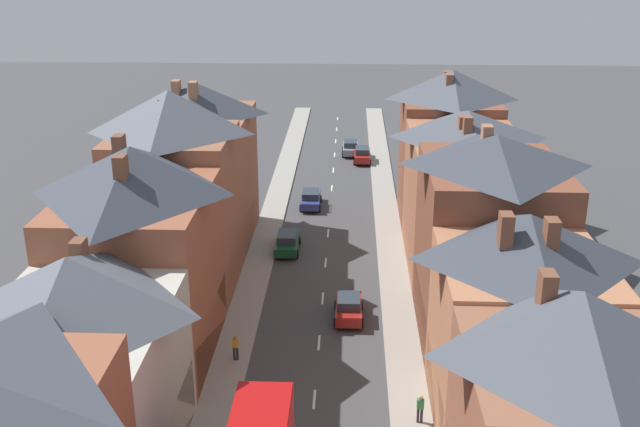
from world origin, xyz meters
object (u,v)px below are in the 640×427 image
object	(u,v)px
car_near_silver	(287,242)
pedestrian_mid_left	(420,407)
car_mid_black	(311,199)
car_mid_white	(362,154)
car_parked_left_a	(350,148)
car_near_blue	(349,307)
pedestrian_mid_right	(235,346)

from	to	relation	value
car_near_silver	pedestrian_mid_left	xyz separation A→B (m)	(8.59, -22.12, 0.23)
car_near_silver	car_mid_black	distance (m)	10.43
car_near_silver	car_mid_white	size ratio (longest dim) A/B	1.01
car_parked_left_a	pedestrian_mid_left	world-z (taller)	pedestrian_mid_left
car_near_blue	car_mid_white	world-z (taller)	car_mid_white
car_mid_white	pedestrian_mid_left	size ratio (longest dim) A/B	2.71
car_near_silver	car_mid_white	world-z (taller)	car_mid_white
car_near_blue	pedestrian_mid_left	distance (m)	11.75
car_parked_left_a	car_mid_white	bearing A→B (deg)	-65.00
car_near_silver	pedestrian_mid_right	xyz separation A→B (m)	(-1.69, -16.51, 0.23)
car_parked_left_a	pedestrian_mid_left	xyz separation A→B (m)	(3.69, -50.13, 0.22)
pedestrian_mid_left	car_parked_left_a	bearing A→B (deg)	94.21
car_mid_white	pedestrian_mid_left	world-z (taller)	pedestrian_mid_left
car_mid_black	pedestrian_mid_right	distance (m)	27.03
car_near_blue	pedestrian_mid_right	xyz separation A→B (m)	(-6.59, -5.54, 0.21)
pedestrian_mid_right	car_mid_white	bearing A→B (deg)	79.30
pedestrian_mid_right	car_mid_black	bearing A→B (deg)	83.65
car_mid_black	car_parked_left_a	bearing A→B (deg)	78.47
car_parked_left_a	car_mid_black	bearing A→B (deg)	-101.53
pedestrian_mid_left	car_near_blue	bearing A→B (deg)	108.32
pedestrian_mid_left	pedestrian_mid_right	distance (m)	11.71
car_near_silver	car_parked_left_a	xyz separation A→B (m)	(4.90, 28.00, 0.01)
car_near_silver	pedestrian_mid_left	size ratio (longest dim) A/B	2.74
car_near_blue	car_mid_black	distance (m)	21.62
car_near_blue	car_near_silver	size ratio (longest dim) A/B	0.87
car_parked_left_a	car_near_silver	bearing A→B (deg)	-99.93
car_near_silver	car_mid_black	bearing A→B (deg)	82.84
car_mid_white	car_parked_left_a	bearing A→B (deg)	115.00
car_mid_black	pedestrian_mid_left	xyz separation A→B (m)	(7.29, -32.48, 0.24)
car_near_blue	car_mid_white	xyz separation A→B (m)	(1.30, 36.18, 0.01)
car_mid_black	car_mid_white	size ratio (longest dim) A/B	0.98
car_parked_left_a	car_mid_black	world-z (taller)	car_parked_left_a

